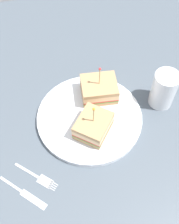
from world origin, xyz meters
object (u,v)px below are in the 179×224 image
(plate, at_px, (90,118))
(fork, at_px, (40,178))
(sandwich_half_back, at_px, (99,89))
(sandwich_half_front, at_px, (95,125))
(drink_glass, at_px, (163,91))
(knife, at_px, (25,194))

(plate, xyz_separation_m, fork, (-0.14, 0.15, -0.01))
(sandwich_half_back, bearing_deg, sandwich_half_front, 161.38)
(fork, bearing_deg, drink_glass, -66.87)
(sandwich_half_front, relative_size, sandwich_half_back, 1.08)
(fork, bearing_deg, plate, -47.55)
(drink_glass, distance_m, knife, 0.44)
(knife, bearing_deg, sandwich_half_back, -44.72)
(sandwich_half_back, relative_size, drink_glass, 1.02)
(plate, relative_size, knife, 2.72)
(sandwich_half_back, distance_m, fork, 0.28)
(sandwich_half_front, relative_size, fork, 1.22)
(drink_glass, bearing_deg, plate, 93.93)
(sandwich_half_front, height_order, drink_glass, sandwich_half_front)
(sandwich_half_front, height_order, sandwich_half_back, sandwich_half_back)
(plate, distance_m, drink_glass, 0.21)
(sandwich_half_back, relative_size, knife, 1.06)
(drink_glass, height_order, knife, drink_glass)
(sandwich_half_front, xyz_separation_m, knife, (-0.12, 0.20, -0.04))
(plate, distance_m, knife, 0.25)
(plate, relative_size, sandwich_half_front, 2.39)
(drink_glass, bearing_deg, sandwich_half_back, 72.84)
(sandwich_half_back, height_order, fork, sandwich_half_back)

